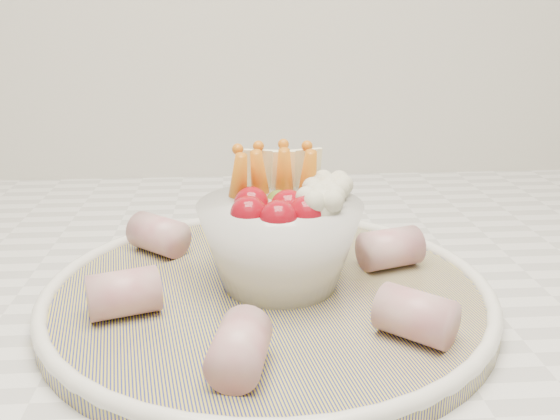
{
  "coord_description": "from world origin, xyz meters",
  "views": [
    {
      "loc": [
        -0.09,
        0.89,
        1.16
      ],
      "look_at": [
        -0.06,
        1.36,
        1.0
      ],
      "focal_mm": 40.0,
      "sensor_mm": 36.0,
      "label": 1
    }
  ],
  "objects": [
    {
      "name": "serving_platter",
      "position": [
        -0.07,
        1.35,
        0.93
      ],
      "size": [
        0.42,
        0.42,
        0.02
      ],
      "color": "navy",
      "rests_on": "kitchen_counter"
    },
    {
      "name": "cured_meat_rolls",
      "position": [
        -0.07,
        1.35,
        0.95
      ],
      "size": [
        0.28,
        0.3,
        0.03
      ],
      "color": "#B0505E",
      "rests_on": "serving_platter"
    },
    {
      "name": "veggie_bowl",
      "position": [
        -0.06,
        1.36,
        0.98
      ],
      "size": [
        0.13,
        0.13,
        0.11
      ],
      "color": "silver",
      "rests_on": "serving_platter"
    }
  ]
}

